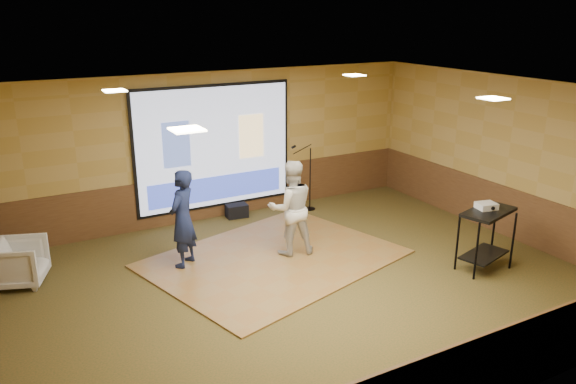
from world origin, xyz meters
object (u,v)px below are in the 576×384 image
projector (486,206)px  player_right (291,208)px  dance_floor (274,259)px  av_table (487,227)px  mic_stand (308,188)px  projector_screen (215,148)px  player_left (183,219)px  banquet_chair (18,263)px  duffel_bag (237,211)px

projector → player_right: bearing=154.6°
dance_floor → av_table: size_ratio=3.88×
av_table → projector: projector is taller
player_right → av_table: (2.52, -2.06, -0.13)m
mic_stand → projector_screen: bearing=157.0°
projector_screen → av_table: projector_screen is taller
player_left → av_table: 5.00m
mic_stand → banquet_chair: size_ratio=1.87×
dance_floor → duffel_bag: 2.27m
player_right → av_table: size_ratio=1.62×
projector_screen → duffel_bag: projector_screen is taller
av_table → duffel_bag: (-2.60, 4.25, -0.61)m
banquet_chair → projector: bearing=-94.1°
projector_screen → av_table: (2.96, -4.44, -0.73)m
av_table → projector: 0.36m
player_right → banquet_chair: 4.46m
banquet_chair → player_left: bearing=-84.4°
projector_screen → duffel_bag: (0.36, -0.19, -1.34)m
player_right → projector_screen: bearing=-67.0°
projector_screen → dance_floor: 2.84m
banquet_chair → av_table: bearing=-94.7°
player_left → mic_stand: player_left is taller
projector → duffel_bag: 5.02m
projector_screen → duffel_bag: size_ratio=7.57×
projector_screen → banquet_chair: (-3.86, -1.30, -1.12)m
duffel_bag → banquet_chair: bearing=-165.1°
player_right → av_table: bearing=153.4°
projector_screen → projector: bearing=-55.6°
projector_screen → mic_stand: 2.19m
av_table → duffel_bag: av_table is taller
projector → duffel_bag: bearing=134.6°
projector_screen → projector: 5.30m
av_table → projector: size_ratio=3.42×
player_right → mic_stand: bearing=-115.2°
duffel_bag → player_right: bearing=-87.9°
dance_floor → av_table: 3.59m
player_right → banquet_chair: bearing=-1.4°
projector_screen → player_left: 2.45m
player_left → player_right: player_right is taller
dance_floor → player_left: (-1.44, 0.49, 0.84)m
av_table → player_right: bearing=140.8°
player_right → duffel_bag: bearing=-75.3°
projector_screen → dance_floor: bearing=-88.3°
projector_screen → mic_stand: bearing=-15.0°
projector → duffel_bag: size_ratio=0.69×
mic_stand → duffel_bag: 1.60m
player_right → projector: 3.23m
av_table → banquet_chair: size_ratio=1.31×
player_right → projector: size_ratio=5.55×
dance_floor → player_left: bearing=161.3°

